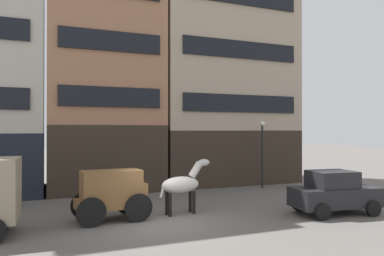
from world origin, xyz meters
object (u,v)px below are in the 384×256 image
at_px(draft_horse, 183,184).
at_px(pedestrian_officer, 10,188).
at_px(sedan_dark, 334,192).
at_px(cargo_wagon, 113,191).
at_px(streetlamp_curbside, 262,145).

xyz_separation_m(draft_horse, pedestrian_officer, (-6.89, 3.57, -0.29)).
height_order(draft_horse, sedan_dark, draft_horse).
bearing_deg(pedestrian_officer, sedan_dark, -24.82).
bearing_deg(cargo_wagon, pedestrian_officer, 137.79).
xyz_separation_m(draft_horse, streetlamp_curbside, (6.97, 4.66, 1.40)).
bearing_deg(cargo_wagon, sedan_dark, -14.94).
bearing_deg(draft_horse, streetlamp_curbside, 33.73).
bearing_deg(cargo_wagon, draft_horse, 0.07).
xyz_separation_m(cargo_wagon, draft_horse, (2.95, 0.00, 0.12)).
bearing_deg(pedestrian_officer, cargo_wagon, -42.21).
bearing_deg(pedestrian_officer, draft_horse, -27.40).
relative_size(draft_horse, pedestrian_officer, 1.31).
distance_m(draft_horse, sedan_dark, 6.48).
xyz_separation_m(sedan_dark, streetlamp_curbside, (0.97, 7.05, 1.76)).
distance_m(pedestrian_officer, streetlamp_curbside, 14.01).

